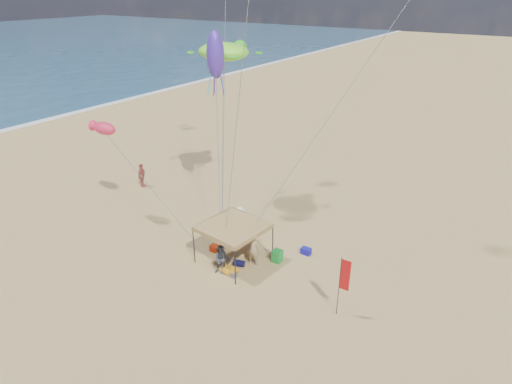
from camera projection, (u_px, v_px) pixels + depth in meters
ground at (223, 283)px, 22.50m from camera, size 280.00×280.00×0.00m
canopy_tent at (233, 210)px, 22.98m from camera, size 6.10×6.10×3.78m
feather_flag at (343, 278)px, 19.42m from camera, size 0.48×0.04×3.12m
cooler_red at (215, 248)px, 25.10m from camera, size 0.54×0.38×0.38m
cooler_blue at (306, 251)px, 24.85m from camera, size 0.54×0.38×0.38m
bag_navy at (239, 263)px, 23.78m from camera, size 0.69×0.54×0.36m
bag_orange at (250, 222)px, 27.90m from camera, size 0.54×0.69×0.36m
chair_green at (277, 256)px, 24.12m from camera, size 0.50×0.50×0.70m
chair_yellow at (220, 231)px, 26.58m from camera, size 0.50×0.50×0.70m
crate_grey at (234, 275)px, 22.92m from camera, size 0.34×0.30×0.28m
beach_cart at (229, 270)px, 23.17m from camera, size 0.90×0.50×0.24m
person_near_a at (253, 248)px, 23.70m from camera, size 0.77×0.58×1.92m
person_near_b at (222, 260)px, 22.93m from camera, size 1.03×0.97×1.69m
person_near_c at (240, 219)px, 27.11m from camera, size 1.07×0.71×1.54m
person_far_a at (142, 175)px, 32.88m from camera, size 0.82×1.17×1.84m
turtle_kite at (223, 52)px, 26.65m from camera, size 3.36×2.70×1.11m
fish_kite at (105, 128)px, 26.17m from camera, size 1.82×1.11×0.76m
squid_kite at (215, 55)px, 24.89m from camera, size 1.30×1.30×2.67m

